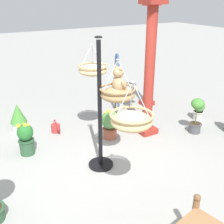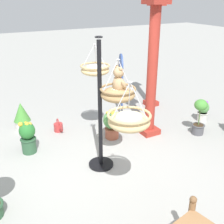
% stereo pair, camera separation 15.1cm
% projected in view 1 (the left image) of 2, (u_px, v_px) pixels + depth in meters
% --- Properties ---
extents(ground_plane, '(40.00, 40.00, 0.00)m').
position_uv_depth(ground_plane, '(109.00, 171.00, 4.82)').
color(ground_plane, '#9E9E99').
extents(display_pole_central, '(0.44, 0.44, 2.27)m').
position_uv_depth(display_pole_central, '(100.00, 131.00, 4.71)').
color(display_pole_central, black).
rests_on(display_pole_central, ground).
extents(hanging_basket_with_teddy, '(0.58, 0.58, 0.68)m').
position_uv_depth(hanging_basket_with_teddy, '(118.00, 93.00, 4.44)').
color(hanging_basket_with_teddy, '#A37F51').
extents(teddy_bear, '(0.30, 0.26, 0.44)m').
position_uv_depth(teddy_bear, '(119.00, 81.00, 4.37)').
color(teddy_bear, tan).
extents(hanging_basket_left_high, '(0.59, 0.59, 0.61)m').
position_uv_depth(hanging_basket_left_high, '(93.00, 70.00, 5.45)').
color(hanging_basket_left_high, tan).
extents(hanging_basket_right_low, '(0.57, 0.57, 0.63)m').
position_uv_depth(hanging_basket_right_low, '(132.00, 120.00, 3.52)').
color(hanging_basket_right_low, tan).
extents(greenhouse_pillar_left, '(0.40, 0.40, 2.77)m').
position_uv_depth(greenhouse_pillar_left, '(149.00, 74.00, 5.64)').
color(greenhouse_pillar_left, '#9E2D23').
rests_on(greenhouse_pillar_left, ground).
extents(greenhouse_pillar_right, '(0.34, 0.34, 2.68)m').
position_uv_depth(greenhouse_pillar_right, '(149.00, 58.00, 7.20)').
color(greenhouse_pillar_right, '#9E2D23').
rests_on(greenhouse_pillar_right, ground).
extents(potted_plant_tall_leafy, '(0.31, 0.31, 0.66)m').
position_uv_depth(potted_plant_tall_leafy, '(26.00, 138.00, 5.21)').
color(potted_plant_tall_leafy, '#2D5638').
rests_on(potted_plant_tall_leafy, ground).
extents(potted_plant_bushy_green, '(0.29, 0.29, 0.80)m').
position_uv_depth(potted_plant_bushy_green, '(196.00, 115.00, 6.01)').
color(potted_plant_bushy_green, '#4C4C51').
rests_on(potted_plant_bushy_green, ground).
extents(potted_plant_small_succulent, '(0.37, 0.37, 0.63)m').
position_uv_depth(potted_plant_small_succulent, '(18.00, 117.00, 6.13)').
color(potted_plant_small_succulent, beige).
rests_on(potted_plant_small_succulent, ground).
extents(potted_plant_conical_shrub, '(0.37, 0.37, 0.64)m').
position_uv_depth(potted_plant_conical_shrub, '(110.00, 123.00, 5.81)').
color(potted_plant_conical_shrub, '#AD563D').
rests_on(potted_plant_conical_shrub, ground).
extents(potted_plant_trailing_ivy, '(0.27, 0.27, 0.54)m').
position_uv_depth(potted_plant_trailing_ivy, '(199.00, 110.00, 6.68)').
color(potted_plant_trailing_ivy, beige).
rests_on(potted_plant_trailing_ivy, ground).
extents(display_sign_board, '(0.54, 0.26, 1.52)m').
position_uv_depth(display_sign_board, '(117.00, 79.00, 6.84)').
color(display_sign_board, '#334C8C').
rests_on(display_sign_board, ground).
extents(watering_can, '(0.35, 0.20, 0.30)m').
position_uv_depth(watering_can, '(56.00, 128.00, 6.13)').
color(watering_can, '#B23333').
rests_on(watering_can, ground).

